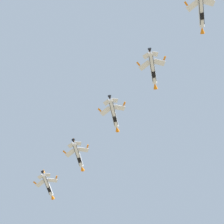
% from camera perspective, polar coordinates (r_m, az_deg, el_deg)
% --- Properties ---
extents(fighter_jet_lead, '(10.54, 15.97, 4.39)m').
position_cam_1_polar(fighter_jet_lead, '(157.03, -10.33, -11.55)').
color(fighter_jet_lead, white).
extents(fighter_jet_left_wing, '(10.54, 15.97, 4.39)m').
position_cam_1_polar(fighter_jet_left_wing, '(142.92, -5.51, -6.94)').
color(fighter_jet_left_wing, white).
extents(fighter_jet_right_wing, '(10.54, 15.97, 4.39)m').
position_cam_1_polar(fighter_jet_right_wing, '(132.11, 0.25, -0.28)').
color(fighter_jet_right_wing, white).
extents(fighter_jet_left_outer, '(10.61, 15.97, 4.38)m').
position_cam_1_polar(fighter_jet_left_outer, '(127.54, 6.57, 6.93)').
color(fighter_jet_left_outer, white).
extents(fighter_jet_right_outer, '(10.59, 15.97, 4.38)m').
position_cam_1_polar(fighter_jet_right_outer, '(123.47, 14.16, 15.70)').
color(fighter_jet_right_outer, white).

